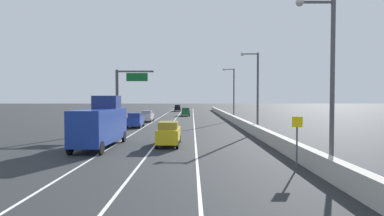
# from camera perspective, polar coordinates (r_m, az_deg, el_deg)

# --- Properties ---
(ground_plane) EXTENTS (320.00, 320.00, 0.00)m
(ground_plane) POSITION_cam_1_polar(r_m,az_deg,el_deg) (69.26, -0.81, -1.53)
(ground_plane) COLOR #26282B
(lane_stripe_left) EXTENTS (0.16, 130.00, 0.00)m
(lane_stripe_left) POSITION_cam_1_polar(r_m,az_deg,el_deg) (60.64, -6.16, -2.02)
(lane_stripe_left) COLOR silver
(lane_stripe_left) RESTS_ON ground_plane
(lane_stripe_center) EXTENTS (0.16, 130.00, 0.00)m
(lane_stripe_center) POSITION_cam_1_polar(r_m,az_deg,el_deg) (60.36, -2.86, -2.03)
(lane_stripe_center) COLOR silver
(lane_stripe_center) RESTS_ON ground_plane
(lane_stripe_right) EXTENTS (0.16, 130.00, 0.00)m
(lane_stripe_right) POSITION_cam_1_polar(r_m,az_deg,el_deg) (60.27, 0.47, -2.03)
(lane_stripe_right) COLOR silver
(lane_stripe_right) RESTS_ON ground_plane
(jersey_barrier_right) EXTENTS (0.60, 120.00, 1.10)m
(jersey_barrier_right) POSITION_cam_1_polar(r_m,az_deg,el_deg) (45.79, 8.81, -2.59)
(jersey_barrier_right) COLOR #B2ADA3
(jersey_barrier_right) RESTS_ON ground_plane
(overhead_sign_gantry) EXTENTS (4.68, 0.36, 7.50)m
(overhead_sign_gantry) POSITION_cam_1_polar(r_m,az_deg,el_deg) (39.54, -12.17, 2.76)
(overhead_sign_gantry) COLOR #47474C
(overhead_sign_gantry) RESTS_ON ground_plane
(speed_advisory_sign) EXTENTS (0.60, 0.11, 3.00)m
(speed_advisory_sign) POSITION_cam_1_polar(r_m,az_deg,el_deg) (18.98, 18.60, -5.21)
(speed_advisory_sign) COLOR #4C4C51
(speed_advisory_sign) RESTS_ON ground_plane
(lamp_post_right_near) EXTENTS (2.14, 0.44, 9.38)m
(lamp_post_right_near) POSITION_cam_1_polar(r_m,az_deg,el_deg) (18.51, 23.43, 5.93)
(lamp_post_right_near) COLOR #4C4C51
(lamp_post_right_near) RESTS_ON ground_plane
(lamp_post_right_second) EXTENTS (2.14, 0.44, 9.38)m
(lamp_post_right_second) POSITION_cam_1_polar(r_m,az_deg,el_deg) (37.53, 11.55, 3.89)
(lamp_post_right_second) COLOR #4C4C51
(lamp_post_right_second) RESTS_ON ground_plane
(lamp_post_right_third) EXTENTS (2.14, 0.44, 9.38)m
(lamp_post_right_third) POSITION_cam_1_polar(r_m,az_deg,el_deg) (57.04, 7.46, 3.19)
(lamp_post_right_third) COLOR #4C4C51
(lamp_post_right_third) RESTS_ON ground_plane
(car_black_0) EXTENTS (1.96, 4.70, 1.99)m
(car_black_0) POSITION_cam_1_polar(r_m,az_deg,el_deg) (95.83, -2.47, -0.01)
(car_black_0) COLOR black
(car_black_0) RESTS_ON ground_plane
(car_green_1) EXTENTS (2.01, 4.67, 1.86)m
(car_green_1) POSITION_cam_1_polar(r_m,az_deg,el_deg) (71.22, -1.00, -0.69)
(car_green_1) COLOR #196033
(car_green_1) RESTS_ON ground_plane
(car_yellow_2) EXTENTS (1.88, 4.78, 2.06)m
(car_yellow_2) POSITION_cam_1_polar(r_m,az_deg,el_deg) (27.07, -4.04, -4.60)
(car_yellow_2) COLOR gold
(car_yellow_2) RESTS_ON ground_plane
(car_blue_3) EXTENTS (1.90, 4.14, 2.03)m
(car_blue_3) POSITION_cam_1_polar(r_m,az_deg,el_deg) (44.01, -10.00, -2.17)
(car_blue_3) COLOR #1E389E
(car_blue_3) RESTS_ON ground_plane
(car_silver_4) EXTENTS (1.86, 4.26, 1.94)m
(car_silver_4) POSITION_cam_1_polar(r_m,az_deg,el_deg) (54.35, -7.90, -1.45)
(car_silver_4) COLOR #B7B7BC
(car_silver_4) RESTS_ON ground_plane
(box_truck) EXTENTS (2.67, 8.20, 4.25)m
(box_truck) POSITION_cam_1_polar(r_m,az_deg,el_deg) (27.00, -15.98, -2.73)
(box_truck) COLOR navy
(box_truck) RESTS_ON ground_plane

